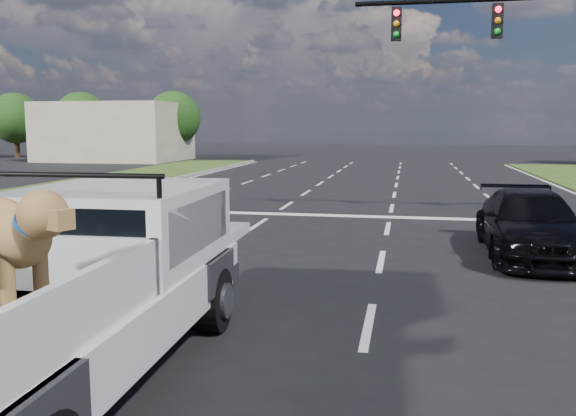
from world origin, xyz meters
TOP-DOWN VIEW (x-y plane):
  - ground at (0.00, 0.00)m, footprint 160.00×160.00m
  - road_markings at (0.00, 6.56)m, footprint 17.75×60.00m
  - building_left at (-20.00, 36.00)m, footprint 10.00×8.00m
  - tree_far_a at (-30.00, 38.00)m, footprint 4.20×4.20m
  - tree_far_b at (-24.00, 38.00)m, footprint 4.20×4.20m
  - tree_far_c at (-16.00, 38.00)m, footprint 4.20×4.20m
  - pickup_truck at (-1.16, -2.37)m, footprint 2.34×5.93m
  - black_coupe at (4.73, 5.12)m, footprint 1.92×4.62m

SIDE VIEW (x-z plane):
  - ground at x=0.00m, z-range 0.00..0.00m
  - road_markings at x=0.00m, z-range 0.00..0.01m
  - black_coupe at x=4.73m, z-range 0.00..1.33m
  - pickup_truck at x=-1.16m, z-range -0.06..2.15m
  - building_left at x=-20.00m, z-range 0.00..4.40m
  - tree_far_a at x=-30.00m, z-range 0.59..5.99m
  - tree_far_b at x=-24.00m, z-range 0.59..5.99m
  - tree_far_c at x=-16.00m, z-range 0.59..5.99m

